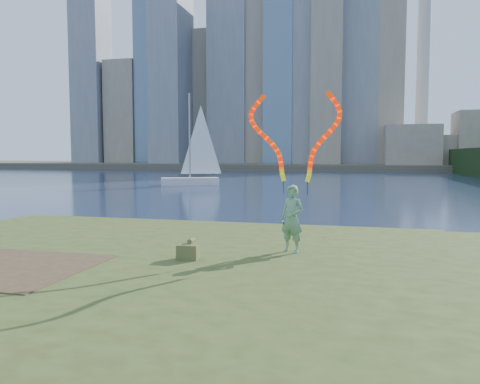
# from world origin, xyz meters

# --- Properties ---
(ground) EXTENTS (320.00, 320.00, 0.00)m
(ground) POSITION_xyz_m (0.00, 0.00, 0.00)
(ground) COLOR #1A2842
(ground) RESTS_ON ground
(grassy_knoll) EXTENTS (20.00, 18.00, 0.80)m
(grassy_knoll) POSITION_xyz_m (0.00, -2.30, 0.34)
(grassy_knoll) COLOR #3A4A1A
(grassy_knoll) RESTS_ON ground
(dirt_patch) EXTENTS (3.20, 3.00, 0.02)m
(dirt_patch) POSITION_xyz_m (-2.20, -3.20, 0.81)
(dirt_patch) COLOR #47331E
(dirt_patch) RESTS_ON grassy_knoll
(far_shore) EXTENTS (320.00, 40.00, 1.20)m
(far_shore) POSITION_xyz_m (0.00, 95.00, 0.60)
(far_shore) COLOR #484435
(far_shore) RESTS_ON ground
(woman_with_ribbons) EXTENTS (1.89, 0.77, 3.95)m
(woman_with_ribbons) POSITION_xyz_m (3.07, -0.32, 2.22)
(woman_with_ribbons) COLOR #116725
(woman_with_ribbons) RESTS_ON grassy_knoll
(canvas_bag) EXTENTS (0.46, 0.53, 0.43)m
(canvas_bag) POSITION_xyz_m (1.00, -1.60, 0.98)
(canvas_bag) COLOR #4A522A
(canvas_bag) RESTS_ON grassy_knoll
(sailboat) EXTENTS (5.93, 4.04, 9.16)m
(sailboat) POSITION_xyz_m (-11.62, 33.38, 1.58)
(sailboat) COLOR silver
(sailboat) RESTS_ON ground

